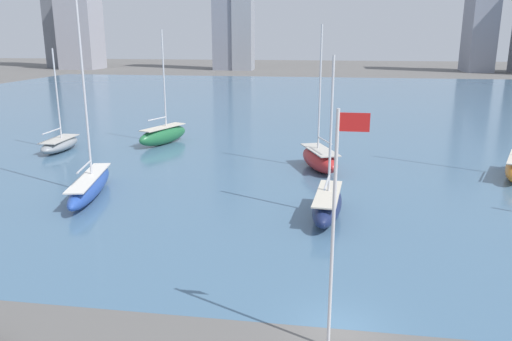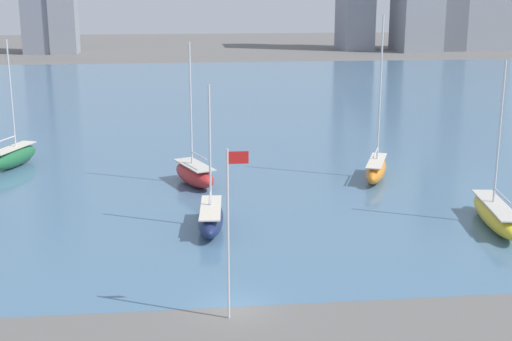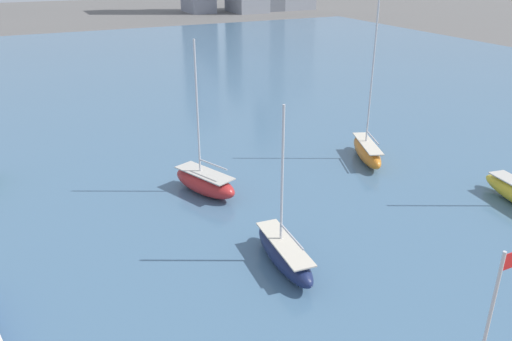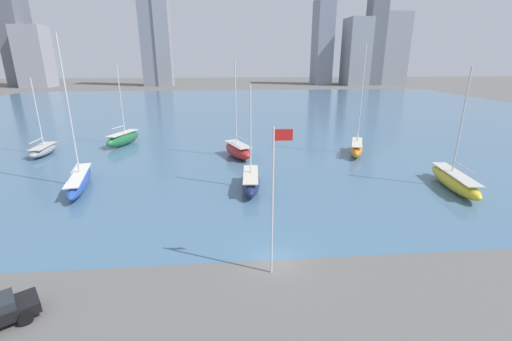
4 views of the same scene
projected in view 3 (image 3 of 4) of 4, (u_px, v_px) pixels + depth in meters
The scene contains 4 objects.
harbor_water at pixel (123, 87), 81.12m from camera, with size 180.00×140.00×0.00m.
sailboat_orange at pixel (367, 150), 51.83m from camera, with size 4.61×8.19×15.99m.
sailboat_red at pixel (205, 182), 44.73m from camera, with size 4.95×7.62×13.63m.
sailboat_navy at pixel (284, 253), 34.29m from camera, with size 2.58×8.09×11.39m.
Camera 3 is at (-15.19, -11.27, 19.86)m, focal length 35.00 mm.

